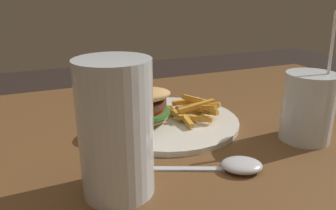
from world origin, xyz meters
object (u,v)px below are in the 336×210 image
meal_plate_near (159,114)px  beer_glass (116,133)px  spoon (237,165)px  juice_glass (307,110)px

meal_plate_near → beer_glass: size_ratio=1.57×
beer_glass → spoon: beer_glass is taller
beer_glass → spoon: (-0.17, 0.02, -0.07)m
juice_glass → spoon: size_ratio=1.17×
beer_glass → spoon: 0.19m
meal_plate_near → juice_glass: 0.26m
spoon → juice_glass: bearing=38.1°
meal_plate_near → beer_glass: bearing=54.9°
juice_glass → spoon: bearing=14.6°
beer_glass → juice_glass: size_ratio=0.80×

